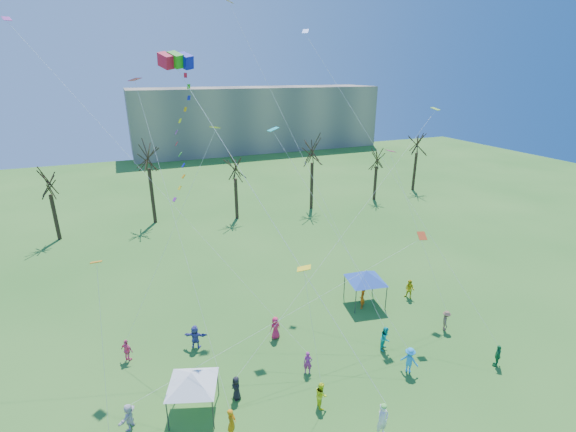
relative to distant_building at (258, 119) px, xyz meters
name	(u,v)px	position (x,y,z in m)	size (l,w,h in m)	color
ground	(345,421)	(-22.00, -82.00, -7.50)	(160.00, 160.00, 0.00)	#2C6921
distant_building	(258,119)	(0.00, 0.00, 0.00)	(60.00, 14.00, 15.00)	gray
bare_tree_row	(242,165)	(-17.50, -46.28, -0.55)	(68.03, 8.71, 11.27)	black
hero_kite_flyer	(383,420)	(-20.62, -83.50, -6.49)	(0.74, 0.48, 2.02)	white
big_box_kite	(186,141)	(-28.20, -72.65, 7.43)	(4.89, 6.99, 21.99)	red
canopy_tent_white	(192,379)	(-29.81, -78.05, -5.08)	(3.61, 3.61, 2.86)	#3F3F44
canopy_tent_blue	(366,276)	(-14.28, -71.78, -4.88)	(4.07, 4.07, 3.10)	#3F3F44
festival_crowd	(305,354)	(-22.16, -76.81, -6.64)	(25.05, 10.93, 1.86)	red
small_kites_aloft	(275,148)	(-22.04, -71.03, 6.28)	(30.92, 18.37, 33.22)	orange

